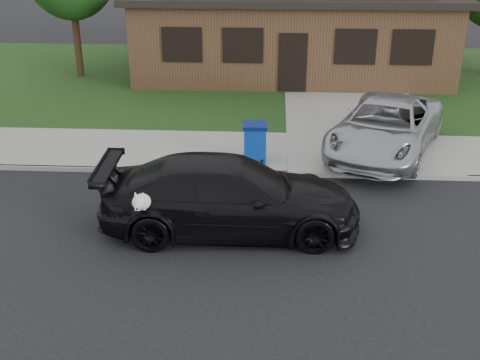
{
  "coord_description": "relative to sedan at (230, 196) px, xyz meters",
  "views": [
    {
      "loc": [
        3.36,
        -10.62,
        6.09
      ],
      "look_at": [
        2.69,
        0.68,
        1.1
      ],
      "focal_mm": 45.0,
      "sensor_mm": 36.0,
      "label": 1
    }
  ],
  "objects": [
    {
      "name": "sedan",
      "position": [
        0.0,
        0.0,
        0.0
      ],
      "size": [
        5.44,
        2.62,
        1.56
      ],
      "rotation": [
        0.0,
        0.0,
        1.61
      ],
      "color": "black",
      "rests_on": "ground"
    },
    {
      "name": "minivan",
      "position": [
        3.9,
        4.44,
        0.08
      ],
      "size": [
        4.15,
        5.69,
        1.44
      ],
      "primitive_type": "imported",
      "rotation": [
        0.0,
        0.0,
        -0.38
      ],
      "color": "#ACAFB4",
      "rests_on": "driveway"
    },
    {
      "name": "sidewalk",
      "position": [
        -2.49,
        4.42,
        -0.72
      ],
      "size": [
        60.0,
        3.0,
        0.12
      ],
      "primitive_type": "cube",
      "color": "gray",
      "rests_on": "ground"
    },
    {
      "name": "curb",
      "position": [
        -2.49,
        2.92,
        -0.72
      ],
      "size": [
        60.0,
        0.12,
        0.12
      ],
      "primitive_type": "cube",
      "color": "gray",
      "rests_on": "ground"
    },
    {
      "name": "house",
      "position": [
        1.51,
        14.42,
        1.36
      ],
      "size": [
        12.6,
        8.6,
        4.65
      ],
      "color": "#422B1C",
      "rests_on": "ground"
    },
    {
      "name": "ground",
      "position": [
        -2.49,
        -0.58,
        -0.78
      ],
      "size": [
        120.0,
        120.0,
        0.0
      ],
      "primitive_type": "plane",
      "color": "black",
      "rests_on": "ground"
    },
    {
      "name": "lawn",
      "position": [
        -2.49,
        12.42,
        -0.71
      ],
      "size": [
        60.0,
        13.0,
        0.13
      ],
      "primitive_type": "cube",
      "color": "#193814",
      "rests_on": "ground"
    },
    {
      "name": "recycling_bin",
      "position": [
        0.39,
        3.61,
        -0.14
      ],
      "size": [
        0.65,
        0.69,
        1.04
      ],
      "rotation": [
        0.0,
        0.0,
        0.05
      ],
      "color": "#0E3A9F",
      "rests_on": "sidewalk"
    },
    {
      "name": "driveway",
      "position": [
        3.51,
        9.42,
        -0.71
      ],
      "size": [
        4.5,
        13.0,
        0.14
      ],
      "primitive_type": "cube",
      "color": "gray",
      "rests_on": "ground"
    }
  ]
}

